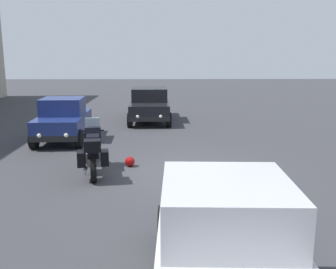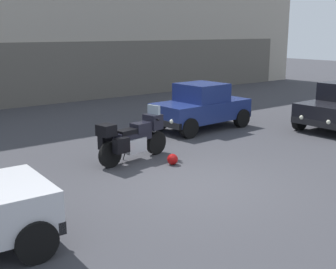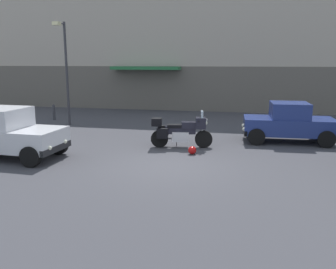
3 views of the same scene
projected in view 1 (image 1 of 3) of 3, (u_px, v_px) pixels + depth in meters
name	position (u px, v px, depth m)	size (l,w,h in m)	color
ground_plane	(185.00, 172.00, 10.20)	(80.00, 80.00, 0.00)	#38383D
motorcycle	(93.00, 150.00, 9.98)	(2.25, 0.93, 1.36)	black
helmet	(130.00, 162.00, 10.66)	(0.28, 0.28, 0.28)	#990C0C
car_hatchback_near	(224.00, 241.00, 4.71)	(3.92, 1.91, 1.64)	silver
car_sedan_far	(150.00, 104.00, 18.06)	(4.61, 1.98, 1.56)	black
car_compact_side	(63.00, 120.00, 13.80)	(3.53, 1.83, 1.56)	navy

